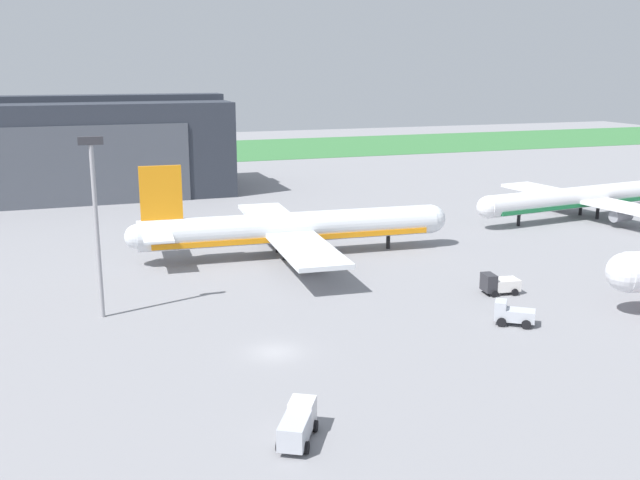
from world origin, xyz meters
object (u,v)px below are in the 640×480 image
maintenance_hangar (25,149)px  airliner_far_left (584,198)px  apron_light_mast (96,213)px  airliner_far_right (292,228)px  ops_van (298,424)px  fuel_bowser (499,284)px  pushback_tractor (513,314)px

maintenance_hangar → airliner_far_left: (88.93, -52.83, -5.80)m
apron_light_mast → maintenance_hangar: bearing=97.0°
airliner_far_right → apron_light_mast: 31.91m
airliner_far_left → maintenance_hangar: bearing=149.3°
airliner_far_right → ops_van: 50.54m
airliner_far_right → fuel_bowser: 29.51m
fuel_bowser → pushback_tractor: bearing=-115.2°
maintenance_hangar → pushback_tractor: maintenance_hangar is taller
ops_van → pushback_tractor: 31.01m
fuel_bowser → apron_light_mast: 44.20m
airliner_far_right → apron_light_mast: bearing=-145.8°
fuel_bowser → apron_light_mast: apron_light_mast is taller
airliner_far_right → ops_van: bearing=-106.8°
ops_van → fuel_bowser: (31.44, 24.28, -0.11)m
maintenance_hangar → airliner_far_right: bearing=-59.7°
airliner_far_right → maintenance_hangar: bearing=120.3°
pushback_tractor → airliner_far_right: bearing=110.7°
ops_van → pushback_tractor: size_ratio=1.24×
fuel_bowser → apron_light_mast: bearing=171.2°
ops_van → pushback_tractor: (27.11, 15.06, -0.13)m
fuel_bowser → apron_light_mast: size_ratio=0.23×
airliner_far_left → airliner_far_right: airliner_far_right is taller
ops_van → maintenance_hangar: bearing=100.8°
airliner_far_left → airliner_far_right: (-53.57, -7.76, 0.25)m
maintenance_hangar → fuel_bowser: size_ratio=17.92×
maintenance_hangar → ops_van: bearing=-79.2°
maintenance_hangar → fuel_bowser: (52.25, -84.65, -8.13)m
maintenance_hangar → pushback_tractor: 105.71m
apron_light_mast → fuel_bowser: bearing=-8.8°
maintenance_hangar → airliner_far_left: maintenance_hangar is taller
airliner_far_left → airliner_far_right: 54.13m
airliner_far_left → apron_light_mast: 83.55m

